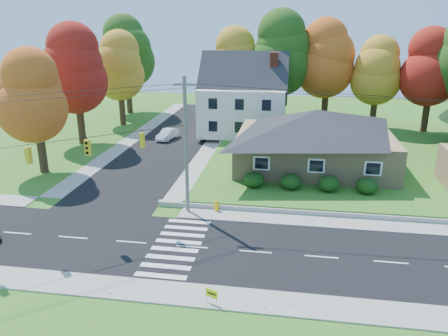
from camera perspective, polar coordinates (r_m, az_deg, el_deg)
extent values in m
plane|color=#3D7923|center=(27.98, -4.20, -10.26)|extent=(120.00, 120.00, 0.00)
cube|color=black|center=(27.97, -4.20, -10.24)|extent=(90.00, 8.00, 0.02)
cube|color=black|center=(53.41, -6.34, 3.93)|extent=(8.00, 44.00, 0.02)
cube|color=#9C9A90|center=(32.32, -2.21, -5.97)|extent=(90.00, 2.00, 0.08)
cube|color=#9C9A90|center=(23.84, -6.99, -15.89)|extent=(90.00, 2.00, 0.08)
cube|color=#3D7923|center=(47.28, 17.34, 1.52)|extent=(30.00, 30.00, 0.50)
cube|color=tan|center=(41.47, 11.66, 2.31)|extent=(14.00, 10.00, 3.20)
pyramid|color=#26262B|center=(40.81, 11.90, 5.95)|extent=(14.60, 10.60, 2.20)
cube|color=silver|center=(53.12, 2.54, 7.58)|extent=(10.00, 8.00, 5.60)
pyramid|color=#26262B|center=(52.49, 2.60, 11.87)|extent=(10.40, 8.40, 2.40)
cube|color=brown|center=(52.50, 6.42, 9.57)|extent=(0.90, 0.90, 9.60)
ellipsoid|color=#163A10|center=(35.92, 3.94, -1.52)|extent=(1.70, 1.70, 1.27)
ellipsoid|color=#163A10|center=(35.81, 8.73, -1.76)|extent=(1.70, 1.70, 1.27)
ellipsoid|color=#163A10|center=(35.96, 13.51, -1.99)|extent=(1.70, 1.70, 1.27)
ellipsoid|color=#163A10|center=(36.35, 18.23, -2.21)|extent=(1.70, 1.70, 1.27)
cylinder|color=#666059|center=(31.09, -4.97, 2.72)|extent=(0.26, 0.26, 10.00)
cube|color=#666059|center=(30.18, -5.20, 10.77)|extent=(1.60, 0.12, 0.12)
cube|color=gold|center=(28.31, -24.16, 1.51)|extent=(0.26, 0.34, 1.00)
cube|color=gold|center=(28.78, -17.37, 2.57)|extent=(0.34, 0.26, 1.00)
cube|color=gold|center=(29.70, -10.63, 3.60)|extent=(0.26, 0.34, 1.00)
cylinder|color=black|center=(28.36, -20.51, 3.37)|extent=(13.02, 10.43, 0.04)
cylinder|color=#3F2A19|center=(59.23, 1.26, 8.65)|extent=(0.80, 0.80, 5.40)
sphere|color=#BB8824|center=(58.68, 1.28, 12.41)|extent=(6.72, 6.72, 6.72)
sphere|color=#BB8824|center=(58.52, 1.30, 14.04)|extent=(5.91, 5.91, 5.91)
sphere|color=#BB8824|center=(58.40, 1.31, 15.68)|extent=(5.11, 5.11, 5.11)
cylinder|color=#3F2A19|center=(57.68, 7.11, 8.70)|extent=(0.86, 0.86, 6.30)
sphere|color=#285116|center=(57.08, 7.30, 13.20)|extent=(7.84, 7.84, 7.84)
sphere|color=#285116|center=(56.93, 7.38, 15.16)|extent=(6.90, 6.90, 6.90)
sphere|color=#285116|center=(56.85, 7.46, 17.13)|extent=(5.96, 5.96, 5.96)
cylinder|color=#3F2A19|center=(58.83, 13.05, 8.33)|extent=(0.83, 0.83, 5.85)
sphere|color=#C8561B|center=(58.25, 13.35, 12.42)|extent=(7.28, 7.28, 7.28)
sphere|color=#C8561B|center=(58.10, 13.49, 14.20)|extent=(6.41, 6.41, 6.41)
sphere|color=#C8561B|center=(58.00, 13.63, 15.99)|extent=(5.53, 5.53, 5.53)
cylinder|color=#3F2A19|center=(58.67, 18.97, 7.33)|extent=(0.77, 0.77, 4.95)
sphere|color=#BB8824|center=(58.13, 19.34, 10.78)|extent=(6.16, 6.16, 6.16)
sphere|color=#BB8824|center=(57.97, 19.50, 12.28)|extent=(5.42, 5.42, 5.42)
sphere|color=#BB8824|center=(57.85, 19.67, 13.79)|extent=(4.68, 4.68, 4.68)
cylinder|color=#3F2A19|center=(59.02, 24.91, 6.89)|extent=(0.80, 0.80, 5.40)
sphere|color=maroon|center=(58.47, 25.44, 10.62)|extent=(6.72, 6.72, 6.72)
sphere|color=maroon|center=(58.31, 25.67, 12.25)|extent=(5.91, 5.91, 5.91)
sphere|color=maroon|center=(58.19, 25.91, 13.88)|extent=(5.11, 5.11, 5.11)
cylinder|color=#3F2A19|center=(43.85, -22.76, 2.62)|extent=(0.77, 0.77, 4.95)
sphere|color=#C8561B|center=(43.09, -23.36, 7.19)|extent=(6.16, 6.16, 6.16)
sphere|color=#C8561B|center=(42.85, -23.62, 9.20)|extent=(5.42, 5.42, 5.42)
sphere|color=#C8561B|center=(42.66, -23.89, 11.23)|extent=(4.68, 4.68, 4.68)
cylinder|color=#3F2A19|center=(52.68, -18.23, 6.15)|extent=(0.83, 0.83, 5.85)
sphere|color=maroon|center=(52.00, -18.70, 10.69)|extent=(7.28, 7.28, 7.28)
sphere|color=maroon|center=(51.81, -18.91, 12.68)|extent=(6.41, 6.41, 6.41)
sphere|color=maroon|center=(51.68, -19.13, 14.68)|extent=(5.53, 5.53, 5.53)
cylinder|color=#3F2A19|center=(61.24, -13.20, 8.03)|extent=(0.80, 0.80, 5.40)
sphere|color=#BB8824|center=(60.67, -13.47, 11.64)|extent=(6.72, 6.72, 6.72)
sphere|color=#BB8824|center=(60.50, -13.59, 13.22)|extent=(5.91, 5.91, 5.91)
sphere|color=#BB8824|center=(60.38, -13.72, 14.80)|extent=(5.11, 5.11, 5.11)
cylinder|color=#3F2A19|center=(69.23, -12.33, 9.65)|extent=(0.86, 0.86, 6.30)
sphere|color=#285116|center=(68.69, -12.60, 13.40)|extent=(7.84, 7.84, 7.84)
sphere|color=#285116|center=(68.55, -12.72, 15.03)|extent=(6.90, 6.90, 6.90)
sphere|color=#285116|center=(68.47, -12.84, 16.66)|extent=(5.96, 5.96, 5.96)
imported|color=white|center=(52.68, -7.37, 4.39)|extent=(2.10, 4.01, 1.26)
cylinder|color=#FFC400|center=(32.74, -0.97, -5.60)|extent=(0.38, 0.38, 0.11)
cylinder|color=#FFC400|center=(32.61, -0.97, -5.09)|extent=(0.25, 0.25, 0.58)
sphere|color=#FFC400|center=(32.47, -0.98, -4.53)|extent=(0.27, 0.27, 0.27)
cylinder|color=#FFC400|center=(32.57, -0.97, -4.92)|extent=(0.49, 0.21, 0.13)
cylinder|color=black|center=(22.86, -2.27, -16.70)|extent=(0.02, 0.02, 0.56)
cylinder|color=black|center=(22.79, -1.00, -16.82)|extent=(0.02, 0.02, 0.56)
cube|color=#FFEE00|center=(22.63, -1.64, -16.07)|extent=(0.63, 0.29, 0.45)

